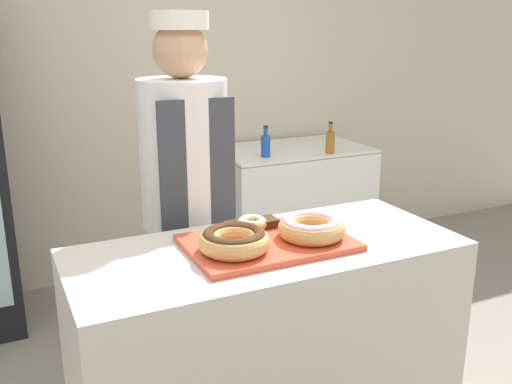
% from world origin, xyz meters
% --- Properties ---
extents(wall_back, '(8.00, 0.06, 2.70)m').
position_xyz_m(wall_back, '(0.00, 2.13, 1.35)').
color(wall_back, beige).
rests_on(wall_back, ground_plane).
extents(display_counter, '(1.45, 0.62, 0.95)m').
position_xyz_m(display_counter, '(0.00, 0.00, 0.47)').
color(display_counter, beige).
rests_on(display_counter, ground_plane).
extents(serving_tray, '(0.60, 0.41, 0.02)m').
position_xyz_m(serving_tray, '(0.00, 0.00, 0.96)').
color(serving_tray, '#D84C33').
rests_on(serving_tray, display_counter).
extents(donut_chocolate_glaze, '(0.25, 0.25, 0.08)m').
position_xyz_m(donut_chocolate_glaze, '(-0.16, -0.05, 1.01)').
color(donut_chocolate_glaze, tan).
rests_on(donut_chocolate_glaze, serving_tray).
extents(donut_light_glaze, '(0.25, 0.25, 0.08)m').
position_xyz_m(donut_light_glaze, '(0.16, -0.05, 1.01)').
color(donut_light_glaze, tan).
rests_on(donut_light_glaze, serving_tray).
extents(donut_mini_center, '(0.12, 0.12, 0.04)m').
position_xyz_m(donut_mini_center, '(0.00, 0.14, 1.00)').
color(donut_mini_center, tan).
rests_on(donut_mini_center, serving_tray).
extents(brownie_back_left, '(0.08, 0.08, 0.03)m').
position_xyz_m(brownie_back_left, '(-0.06, 0.14, 0.99)').
color(brownie_back_left, '#382111').
rests_on(brownie_back_left, serving_tray).
extents(brownie_back_right, '(0.08, 0.08, 0.03)m').
position_xyz_m(brownie_back_right, '(0.06, 0.14, 0.99)').
color(brownie_back_right, '#382111').
rests_on(brownie_back_right, serving_tray).
extents(baker_person, '(0.39, 0.39, 1.79)m').
position_xyz_m(baker_person, '(-0.11, 0.59, 0.95)').
color(baker_person, '#4C4C51').
rests_on(baker_person, ground_plane).
extents(chest_freezer, '(1.07, 0.68, 0.89)m').
position_xyz_m(chest_freezer, '(1.05, 1.73, 0.45)').
color(chest_freezer, white).
rests_on(chest_freezer, ground_plane).
extents(bottle_blue, '(0.06, 0.06, 0.21)m').
position_xyz_m(bottle_blue, '(0.76, 1.55, 0.97)').
color(bottle_blue, '#1E4CB2').
rests_on(bottle_blue, chest_freezer).
extents(bottle_amber, '(0.06, 0.06, 0.21)m').
position_xyz_m(bottle_amber, '(1.21, 1.46, 0.98)').
color(bottle_amber, '#99661E').
rests_on(bottle_amber, chest_freezer).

